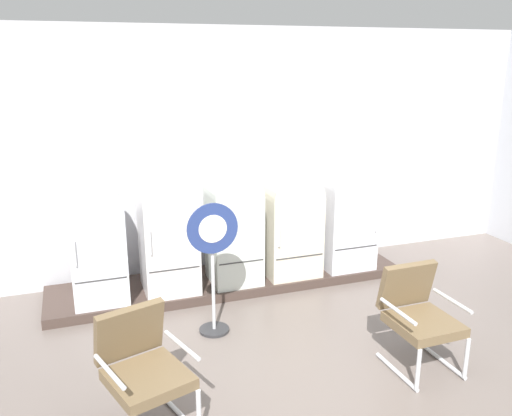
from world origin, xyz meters
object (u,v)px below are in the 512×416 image
refrigerator_3 (290,220)px  armchair_left (142,365)px  refrigerator_0 (97,237)px  refrigerator_2 (234,223)px  refrigerator_4 (346,211)px  armchair_right (418,312)px  refrigerator_1 (168,226)px  sign_stand (213,267)px

refrigerator_3 → armchair_left: bearing=-134.4°
armchair_left → refrigerator_0: bearing=94.9°
refrigerator_2 → refrigerator_4: size_ratio=0.99×
refrigerator_2 → armchair_left: (-1.42, -2.22, -0.34)m
armchair_left → armchair_right: 2.55m
armchair_right → armchair_left: bearing=-179.2°
refrigerator_0 → refrigerator_1: bearing=2.8°
armchair_right → sign_stand: 2.05m
refrigerator_2 → refrigerator_4: (1.54, -0.00, 0.00)m
armchair_left → armchair_right: (2.55, 0.03, 0.00)m
refrigerator_3 → sign_stand: size_ratio=0.96×
refrigerator_1 → refrigerator_4: 2.34m
refrigerator_0 → refrigerator_3: (2.36, 0.01, -0.04)m
refrigerator_4 → sign_stand: size_ratio=1.01×
refrigerator_1 → refrigerator_3: bearing=-1.0°
refrigerator_4 → sign_stand: (-2.06, -0.97, -0.12)m
refrigerator_1 → refrigerator_2: refrigerator_1 is taller
refrigerator_3 → armchair_left: size_ratio=1.43×
refrigerator_0 → refrigerator_2: bearing=0.2°
refrigerator_2 → refrigerator_3: refrigerator_2 is taller
armchair_left → refrigerator_2: bearing=57.3°
refrigerator_0 → refrigerator_1: size_ratio=0.96×
refrigerator_4 → armchair_left: bearing=-143.3°
refrigerator_2 → refrigerator_4: bearing=-0.1°
refrigerator_1 → armchair_right: (1.93, -2.21, -0.37)m
refrigerator_1 → armchair_left: (-0.62, -2.25, -0.37)m
armchair_right → refrigerator_3: bearing=99.7°
refrigerator_3 → refrigerator_0: bearing=-179.7°
sign_stand → refrigerator_2: bearing=61.8°
refrigerator_4 → refrigerator_3: bearing=179.4°
refrigerator_2 → armchair_right: bearing=-62.7°
sign_stand → refrigerator_1: bearing=105.6°
refrigerator_1 → sign_stand: refrigerator_1 is taller
armchair_right → refrigerator_4: bearing=79.2°
refrigerator_2 → armchair_left: bearing=-122.7°
refrigerator_2 → armchair_right: (1.12, -2.18, -0.34)m
refrigerator_3 → sign_stand: 1.61m
refrigerator_0 → armchair_left: bearing=-85.1°
refrigerator_3 → sign_stand: refrigerator_3 is taller
refrigerator_1 → refrigerator_2: (0.80, -0.03, -0.04)m
refrigerator_0 → refrigerator_3: 2.36m
refrigerator_2 → armchair_right: refrigerator_2 is taller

